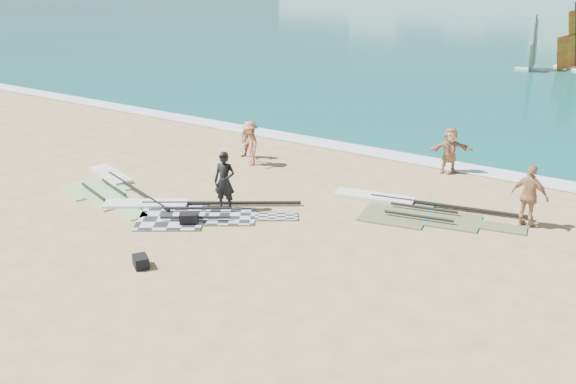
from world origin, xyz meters
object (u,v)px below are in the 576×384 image
Objects in this scene: person_wetsuit at (225,181)px; rig_grey at (183,210)px; beachgoer_right at (450,150)px; beachgoer_back at (530,196)px; rig_orange at (409,208)px; gear_bag_near at (189,219)px; beachgoer_mid at (250,143)px; beachgoer_left at (248,139)px; rig_green at (111,186)px; gear_bag_far at (141,262)px.

rig_grey is at bearing -153.44° from person_wetsuit.
beachgoer_back is at bearing -78.94° from beachgoer_right.
rig_orange is (5.77, 4.24, -0.00)m from rig_grey.
rig_orange is at bearing -120.43° from beachgoer_right.
beachgoer_mid is (-2.18, 5.85, 0.69)m from gear_bag_near.
rig_orange is 7.23m from beachgoer_mid.
beachgoer_back reaches higher than rig_orange.
beachgoer_left is (-2.82, 6.54, 0.59)m from gear_bag_near.
rig_green is at bearing 168.48° from gear_bag_near.
rig_green is 12.37m from beachgoer_right.
beachgoer_back is (9.23, 4.97, 0.90)m from rig_grey.
beachgoer_right is (6.73, 3.40, 0.01)m from beachgoer_mid.
gear_bag_near is 10.12m from beachgoer_back.
person_wetsuit reaches higher than gear_bag_near.
gear_bag_near is at bearing -72.13° from rig_grey.
rig_orange is at bearing 62.81° from gear_bag_far.
beachgoer_back is at bearing -9.69° from beachgoer_left.
gear_bag_near is 1.74m from person_wetsuit.
beachgoer_mid is at bearing 171.28° from beachgoer_right.
beachgoer_left is at bearing 165.41° from beachgoer_mid.
person_wetsuit is (0.12, 1.56, 0.77)m from gear_bag_near.
beachgoer_back is (3.46, 0.73, 0.90)m from rig_orange.
rig_grey is at bearing 14.08° from rig_green.
rig_grey is 3.53× the size of beachgoer_mid.
beachgoer_mid is 0.91× the size of beachgoer_back.
beachgoer_mid is 0.99× the size of beachgoer_right.
rig_orange is 8.69m from gear_bag_far.
beachgoer_back is at bearing 38.40° from rig_green.
beachgoer_mid is (-7.12, 0.97, 0.81)m from rig_orange.
beachgoer_right is at bearing 60.95° from rig_green.
rig_grey is 6.26m from beachgoer_left.
rig_green is 5.53m from beachgoer_mid.
rig_grey is 10.52m from beachgoer_back.
rig_green is (-3.73, 0.29, -0.00)m from rig_grey.
rig_orange is at bearing 44.68° from gear_bag_near.
beachgoer_mid reaches higher than gear_bag_far.
person_wetsuit is 5.78m from beachgoer_left.
gear_bag_far is at bearing 57.31° from beachgoer_back.
person_wetsuit is at bearing -29.06° from beachgoer_mid.
gear_bag_far is at bearing -96.42° from person_wetsuit.
gear_bag_far is 11.28m from beachgoer_back.
rig_grey is 10.19m from beachgoer_right.
beachgoer_right is (7.36, 2.71, 0.11)m from beachgoer_left.
gear_bag_near is 3.01m from gear_bag_far.
rig_orange is 3.72× the size of beachgoer_mid.
gear_bag_far is 0.27× the size of person_wetsuit.
gear_bag_far is 9.28m from beachgoer_mid.
beachgoer_back is 1.08× the size of beachgoer_right.
beachgoer_left is (1.76, 5.61, 0.72)m from rig_green.
rig_green is 4.82m from person_wetsuit.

